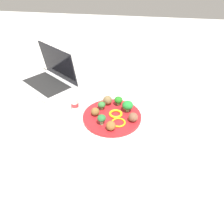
# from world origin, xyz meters

# --- Properties ---
(ground_plane) EXTENTS (4.00, 4.00, 0.00)m
(ground_plane) POSITION_xyz_m (0.00, 0.00, 0.00)
(ground_plane) COLOR beige
(plate) EXTENTS (0.28, 0.28, 0.02)m
(plate) POSITION_xyz_m (0.00, 0.00, 0.01)
(plate) COLOR red
(plate) RESTS_ON ground_plane
(broccoli_floret_front_left) EXTENTS (0.04, 0.04, 0.04)m
(broccoli_floret_front_left) POSITION_xyz_m (-0.06, 0.04, 0.04)
(broccoli_floret_front_left) COLOR #8DCD80
(broccoli_floret_front_left) RESTS_ON plate
(broccoli_floret_back_left) EXTENTS (0.04, 0.04, 0.05)m
(broccoli_floret_back_left) POSITION_xyz_m (-0.04, -0.07, 0.05)
(broccoli_floret_back_left) COLOR #8CBD82
(broccoli_floret_back_left) RESTS_ON plate
(broccoli_floret_mid_right) EXTENTS (0.05, 0.05, 0.06)m
(broccoli_floret_mid_right) POSITION_xyz_m (0.07, 0.04, 0.05)
(broccoli_floret_mid_right) COLOR #9BBB6F
(broccoli_floret_mid_right) RESTS_ON plate
(broccoli_floret_center) EXTENTS (0.04, 0.04, 0.05)m
(broccoli_floret_center) POSITION_xyz_m (0.02, 0.09, 0.05)
(broccoli_floret_center) COLOR #9BC271
(broccoli_floret_center) RESTS_ON plate
(meatball_front_left) EXTENTS (0.04, 0.04, 0.04)m
(meatball_front_left) POSITION_xyz_m (-0.08, -0.01, 0.04)
(meatball_front_left) COLOR brown
(meatball_front_left) RESTS_ON plate
(meatball_mid_left) EXTENTS (0.05, 0.05, 0.05)m
(meatball_mid_left) POSITION_xyz_m (-0.04, 0.09, 0.04)
(meatball_mid_left) COLOR brown
(meatball_mid_left) RESTS_ON plate
(meatball_back_left) EXTENTS (0.04, 0.04, 0.04)m
(meatball_back_left) POSITION_xyz_m (0.10, -0.03, 0.04)
(meatball_back_left) COLOR brown
(meatball_back_left) RESTS_ON plate
(meatball_front_right) EXTENTS (0.04, 0.04, 0.04)m
(meatball_front_right) POSITION_xyz_m (0.01, -0.10, 0.04)
(meatball_front_right) COLOR brown
(meatball_front_right) RESTS_ON plate
(pepper_ring_mid_right) EXTENTS (0.08, 0.08, 0.01)m
(pepper_ring_mid_right) POSITION_xyz_m (0.04, -0.05, 0.02)
(pepper_ring_mid_right) COLOR yellow
(pepper_ring_mid_right) RESTS_ON plate
(pepper_ring_back_right) EXTENTS (0.09, 0.09, 0.01)m
(pepper_ring_back_right) POSITION_xyz_m (0.02, 0.01, 0.02)
(pepper_ring_back_right) COLOR yellow
(pepper_ring_back_right) RESTS_ON plate
(napkin) EXTENTS (0.18, 0.14, 0.01)m
(napkin) POSITION_xyz_m (0.27, 0.02, 0.00)
(napkin) COLOR white
(napkin) RESTS_ON ground_plane
(fork) EXTENTS (0.12, 0.03, 0.01)m
(fork) POSITION_xyz_m (0.28, 0.04, 0.01)
(fork) COLOR silver
(fork) RESTS_ON napkin
(knife) EXTENTS (0.15, 0.03, 0.01)m
(knife) POSITION_xyz_m (0.27, 0.01, 0.01)
(knife) COLOR white
(knife) RESTS_ON napkin
(yogurt_bottle) EXTENTS (0.04, 0.04, 0.08)m
(yogurt_bottle) POSITION_xyz_m (-0.19, 0.04, 0.04)
(yogurt_bottle) COLOR white
(yogurt_bottle) RESTS_ON ground_plane
(laptop) EXTENTS (0.39, 0.37, 0.21)m
(laptop) POSITION_xyz_m (-0.41, 0.26, 0.04)
(laptop) COLOR silver
(laptop) RESTS_ON ground_plane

